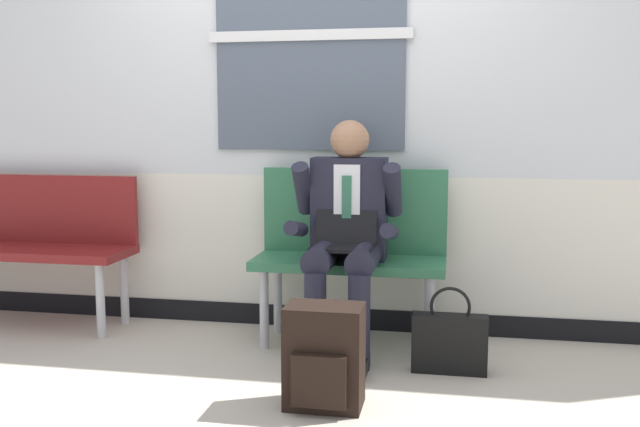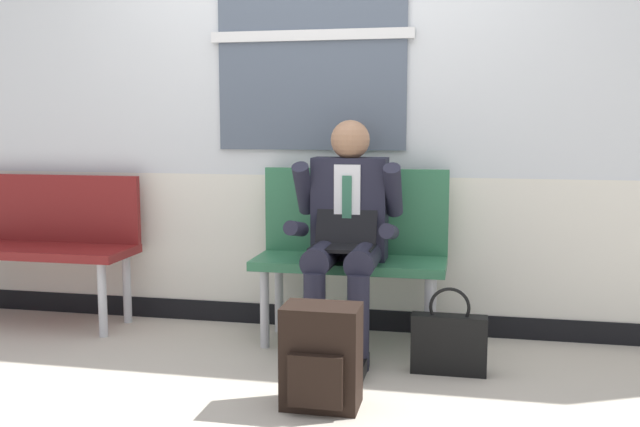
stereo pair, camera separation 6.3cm
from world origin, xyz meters
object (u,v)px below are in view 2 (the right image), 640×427
at_px(bench_with_person, 352,244).
at_px(backpack, 321,358).
at_px(bench_empty, 46,237).
at_px(person_seated, 346,230).
at_px(handbag, 449,342).

xyz_separation_m(bench_with_person, backpack, (0.03, -0.97, -0.33)).
xyz_separation_m(bench_with_person, bench_empty, (-1.88, -0.01, -0.02)).
distance_m(bench_with_person, person_seated, 0.23).
bearing_deg(backpack, person_seated, 91.90).
relative_size(bench_empty, handbag, 2.63).
relative_size(bench_with_person, backpack, 2.34).
relative_size(bench_empty, person_seated, 0.92).
xyz_separation_m(bench_empty, person_seated, (1.88, -0.20, 0.13)).
relative_size(bench_with_person, bench_empty, 0.92).
bearing_deg(person_seated, bench_with_person, 90.00).
bearing_deg(bench_with_person, person_seated, -90.00).
bearing_deg(bench_empty, handbag, -10.01).
bearing_deg(handbag, bench_empty, 169.99).
distance_m(bench_with_person, handbag, 0.80).
bearing_deg(backpack, bench_with_person, 91.50).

